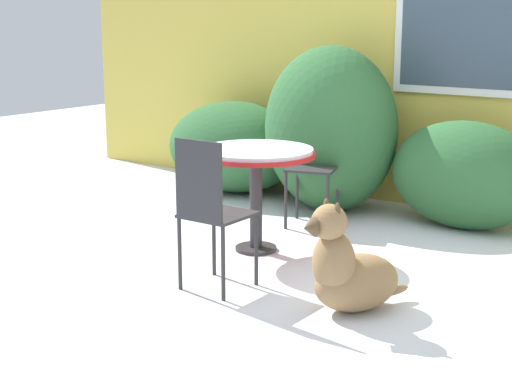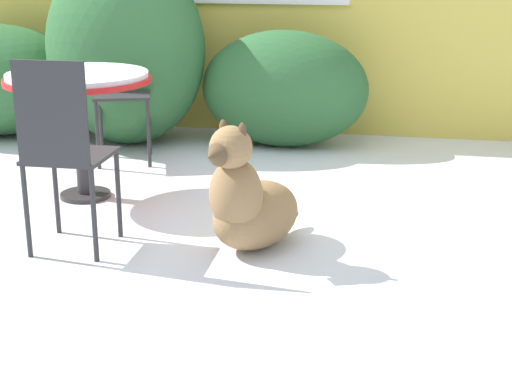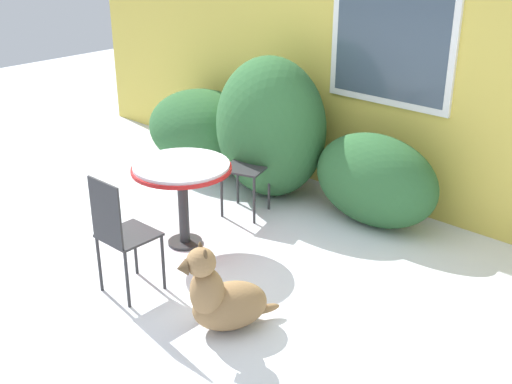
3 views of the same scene
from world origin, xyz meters
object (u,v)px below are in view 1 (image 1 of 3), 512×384
patio_chair_near_table (315,160)px  patio_table (256,163)px  patio_chair_far_side (210,208)px  dog (349,272)px

patio_chair_near_table → patio_table: bearing=-103.7°
patio_chair_far_side → dog: size_ratio=1.36×
patio_chair_near_table → dog: (1.14, -1.47, -0.28)m
patio_table → dog: patio_table is taller
patio_table → patio_chair_near_table: (-0.06, 0.85, -0.11)m
patio_chair_near_table → dog: size_ratio=1.36×
patio_table → dog: size_ratio=1.20×
patio_table → dog: (1.08, -0.62, -0.39)m
patio_chair_far_side → dog: (0.82, 0.18, -0.28)m
dog → patio_chair_near_table: bearing=153.6°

